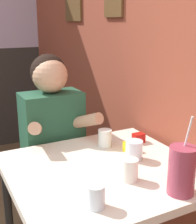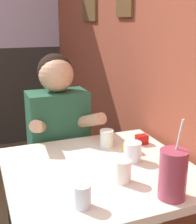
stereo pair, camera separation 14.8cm
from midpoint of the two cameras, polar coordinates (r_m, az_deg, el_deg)
brick_wall_right at (r=2.36m, az=4.23°, el=15.48°), size 0.08×4.79×2.70m
main_table at (r=1.44m, az=3.45°, el=-13.14°), size 0.82×0.78×0.76m
person_seated at (r=1.89m, az=-4.90°, el=-7.22°), size 0.42×0.40×1.21m
cocktail_pitcher at (r=1.20m, az=17.06°, el=-10.91°), size 0.10×0.10×0.31m
glass_near_pitcher at (r=1.47m, az=9.26°, el=-7.23°), size 0.08×0.08×0.09m
glass_center at (r=1.62m, az=4.22°, el=-4.88°), size 0.07×0.07×0.09m
glass_far_side at (r=1.28m, az=7.94°, el=-10.77°), size 0.07×0.07×0.09m
glass_by_brick at (r=1.12m, az=0.96°, el=-15.19°), size 0.07×0.07×0.09m
condiment_ketchup at (r=1.68m, az=10.52°, el=-5.02°), size 0.06×0.04×0.05m
condiment_mustard at (r=1.56m, az=8.69°, el=-6.55°), size 0.06×0.04×0.05m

